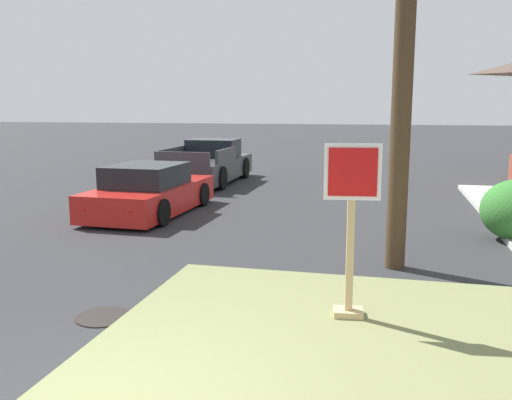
{
  "coord_description": "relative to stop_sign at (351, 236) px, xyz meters",
  "views": [
    {
      "loc": [
        2.39,
        -3.86,
        2.64
      ],
      "look_at": [
        0.58,
        3.72,
        1.3
      ],
      "focal_mm": 38.29,
      "sensor_mm": 36.0,
      "label": 1
    }
  ],
  "objects": [
    {
      "name": "grass_corner_patch",
      "position": [
        -0.05,
        -1.25,
        -1.05
      ],
      "size": [
        5.33,
        5.82,
        0.08
      ],
      "primitive_type": "cube",
      "color": "olive",
      "rests_on": "ground"
    },
    {
      "name": "stop_sign",
      "position": [
        0.0,
        0.0,
        0.0
      ],
      "size": [
        0.67,
        0.32,
        2.13
      ],
      "color": "tan",
      "rests_on": "grass_corner_patch"
    },
    {
      "name": "manhole_cover",
      "position": [
        -3.03,
        -0.57,
        -1.08
      ],
      "size": [
        0.7,
        0.7,
        0.02
      ],
      "primitive_type": "cylinder",
      "color": "black",
      "rests_on": "ground"
    },
    {
      "name": "parked_sedan_red",
      "position": [
        -5.29,
        5.89,
        -0.55
      ],
      "size": [
        2.03,
        4.29,
        1.25
      ],
      "color": "red",
      "rests_on": "ground"
    },
    {
      "name": "pickup_truck_charcoal",
      "position": [
        -5.69,
        11.69,
        -0.47
      ],
      "size": [
        2.14,
        5.1,
        1.48
      ],
      "color": "#38383D",
      "rests_on": "ground"
    }
  ]
}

